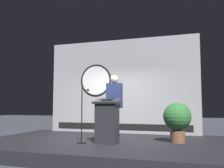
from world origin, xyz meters
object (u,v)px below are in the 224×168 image
(podium, at_px, (107,121))
(microphone_stand, at_px, (83,123))
(potted_plant, at_px, (177,119))
(speaker_person, at_px, (114,107))

(podium, height_order, microphone_stand, microphone_stand)
(microphone_stand, relative_size, potted_plant, 1.39)
(speaker_person, distance_m, potted_plant, 1.64)
(speaker_person, distance_m, microphone_stand, 0.97)
(potted_plant, bearing_deg, microphone_stand, -162.72)
(speaker_person, relative_size, potted_plant, 1.74)
(microphone_stand, height_order, potted_plant, microphone_stand)
(speaker_person, xyz_separation_m, potted_plant, (1.61, 0.13, -0.29))
(speaker_person, xyz_separation_m, microphone_stand, (-0.66, -0.58, -0.41))
(podium, xyz_separation_m, microphone_stand, (-0.62, -0.10, -0.06))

